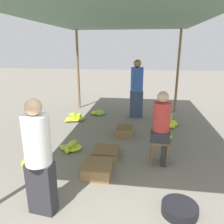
{
  "coord_description": "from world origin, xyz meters",
  "views": [
    {
      "loc": [
        0.54,
        -1.38,
        2.1
      ],
      "look_at": [
        0.0,
        2.51,
        0.93
      ],
      "focal_mm": 35.0,
      "sensor_mm": 36.0,
      "label": 1
    }
  ],
  "objects_px": {
    "basin_black": "(180,209)",
    "vendor_seated": "(162,127)",
    "banana_pile_left_1": "(35,161)",
    "banana_pile_right_1": "(170,124)",
    "crate_near": "(106,152)",
    "banana_pile_left_3": "(70,147)",
    "banana_pile_right_0": "(163,134)",
    "crate_far": "(97,169)",
    "banana_pile_left_2": "(75,118)",
    "shopper_walking_mid": "(137,88)",
    "banana_pile_right_2": "(166,116)",
    "crate_mid": "(125,131)",
    "banana_pile_left_0": "(99,113)",
    "vendor_foreground": "(39,157)",
    "stool": "(160,145)"
  },
  "relations": [
    {
      "from": "basin_black",
      "to": "vendor_seated",
      "type": "bearing_deg",
      "value": 97.3
    },
    {
      "from": "banana_pile_left_1",
      "to": "vendor_seated",
      "type": "bearing_deg",
      "value": 8.84
    },
    {
      "from": "banana_pile_right_1",
      "to": "crate_near",
      "type": "xyz_separation_m",
      "value": [
        -1.47,
        -1.97,
        0.02
      ]
    },
    {
      "from": "banana_pile_left_3",
      "to": "vendor_seated",
      "type": "bearing_deg",
      "value": -8.65
    },
    {
      "from": "banana_pile_left_1",
      "to": "banana_pile_right_0",
      "type": "xyz_separation_m",
      "value": [
        2.46,
        1.57,
        0.03
      ]
    },
    {
      "from": "basin_black",
      "to": "banana_pile_left_3",
      "type": "height_order",
      "value": "banana_pile_left_3"
    },
    {
      "from": "crate_near",
      "to": "crate_far",
      "type": "bearing_deg",
      "value": -93.06
    },
    {
      "from": "banana_pile_left_2",
      "to": "banana_pile_right_0",
      "type": "relative_size",
      "value": 1.28
    },
    {
      "from": "banana_pile_left_3",
      "to": "banana_pile_right_1",
      "type": "xyz_separation_m",
      "value": [
        2.27,
        1.82,
        -0.01
      ]
    },
    {
      "from": "vendor_seated",
      "to": "shopper_walking_mid",
      "type": "bearing_deg",
      "value": 100.99
    },
    {
      "from": "banana_pile_left_2",
      "to": "banana_pile_right_2",
      "type": "relative_size",
      "value": 1.04
    },
    {
      "from": "crate_near",
      "to": "crate_mid",
      "type": "height_order",
      "value": "crate_mid"
    },
    {
      "from": "banana_pile_right_0",
      "to": "shopper_walking_mid",
      "type": "distance_m",
      "value": 1.93
    },
    {
      "from": "shopper_walking_mid",
      "to": "banana_pile_right_1",
      "type": "bearing_deg",
      "value": -36.07
    },
    {
      "from": "banana_pile_left_2",
      "to": "crate_near",
      "type": "xyz_separation_m",
      "value": [
        1.31,
        -2.09,
        0.0
      ]
    },
    {
      "from": "banana_pile_right_1",
      "to": "shopper_walking_mid",
      "type": "relative_size",
      "value": 0.35
    },
    {
      "from": "basin_black",
      "to": "banana_pile_right_0",
      "type": "xyz_separation_m",
      "value": [
        -0.01,
        2.5,
        0.03
      ]
    },
    {
      "from": "banana_pile_left_0",
      "to": "banana_pile_right_0",
      "type": "xyz_separation_m",
      "value": [
        1.9,
        -1.69,
        0.04
      ]
    },
    {
      "from": "banana_pile_left_3",
      "to": "shopper_walking_mid",
      "type": "xyz_separation_m",
      "value": [
        1.29,
        2.53,
        0.84
      ]
    },
    {
      "from": "banana_pile_left_2",
      "to": "shopper_walking_mid",
      "type": "height_order",
      "value": "shopper_walking_mid"
    },
    {
      "from": "banana_pile_left_3",
      "to": "banana_pile_left_1",
      "type": "bearing_deg",
      "value": -126.61
    },
    {
      "from": "vendor_seated",
      "to": "banana_pile_left_0",
      "type": "relative_size",
      "value": 2.23
    },
    {
      "from": "vendor_foreground",
      "to": "crate_mid",
      "type": "distance_m",
      "value": 2.93
    },
    {
      "from": "banana_pile_left_3",
      "to": "shopper_walking_mid",
      "type": "distance_m",
      "value": 2.96
    },
    {
      "from": "banana_pile_left_3",
      "to": "crate_mid",
      "type": "distance_m",
      "value": 1.44
    },
    {
      "from": "crate_far",
      "to": "vendor_seated",
      "type": "bearing_deg",
      "value": 27.75
    },
    {
      "from": "basin_black",
      "to": "crate_near",
      "type": "distance_m",
      "value": 1.86
    },
    {
      "from": "banana_pile_right_1",
      "to": "banana_pile_left_0",
      "type": "bearing_deg",
      "value": 159.73
    },
    {
      "from": "banana_pile_right_1",
      "to": "crate_near",
      "type": "relative_size",
      "value": 1.25
    },
    {
      "from": "vendor_foreground",
      "to": "banana_pile_right_2",
      "type": "xyz_separation_m",
      "value": [
        1.97,
        4.14,
        -0.69
      ]
    },
    {
      "from": "banana_pile_right_0",
      "to": "crate_mid",
      "type": "distance_m",
      "value": 0.92
    },
    {
      "from": "banana_pile_left_3",
      "to": "vendor_foreground",
      "type": "bearing_deg",
      "value": -82.95
    },
    {
      "from": "banana_pile_left_3",
      "to": "crate_near",
      "type": "height_order",
      "value": "banana_pile_left_3"
    },
    {
      "from": "banana_pile_right_2",
      "to": "crate_far",
      "type": "bearing_deg",
      "value": -113.86
    },
    {
      "from": "vendor_seated",
      "to": "banana_pile_right_1",
      "type": "xyz_separation_m",
      "value": [
        0.43,
        2.1,
        -0.66
      ]
    },
    {
      "from": "vendor_foreground",
      "to": "banana_pile_left_1",
      "type": "xyz_separation_m",
      "value": [
        -0.69,
        1.12,
        -0.74
      ]
    },
    {
      "from": "crate_near",
      "to": "banana_pile_left_3",
      "type": "bearing_deg",
      "value": 169.28
    },
    {
      "from": "banana_pile_left_1",
      "to": "crate_near",
      "type": "height_order",
      "value": "crate_near"
    },
    {
      "from": "basin_black",
      "to": "banana_pile_right_0",
      "type": "height_order",
      "value": "banana_pile_right_0"
    },
    {
      "from": "crate_far",
      "to": "banana_pile_right_0",
      "type": "bearing_deg",
      "value": 55.4
    },
    {
      "from": "banana_pile_left_2",
      "to": "shopper_walking_mid",
      "type": "distance_m",
      "value": 2.07
    },
    {
      "from": "vendor_seated",
      "to": "banana_pile_left_0",
      "type": "bearing_deg",
      "value": 121.12
    },
    {
      "from": "banana_pile_left_1",
      "to": "vendor_foreground",
      "type": "bearing_deg",
      "value": -58.35
    },
    {
      "from": "vendor_foreground",
      "to": "basin_black",
      "type": "bearing_deg",
      "value": 6.34
    },
    {
      "from": "basin_black",
      "to": "banana_pile_left_0",
      "type": "bearing_deg",
      "value": 114.6
    },
    {
      "from": "banana_pile_right_1",
      "to": "banana_pile_right_2",
      "type": "bearing_deg",
      "value": 98.58
    },
    {
      "from": "vendor_seated",
      "to": "banana_pile_left_1",
      "type": "xyz_separation_m",
      "value": [
        -2.31,
        -0.36,
        -0.66
      ]
    },
    {
      "from": "vendor_seated",
      "to": "banana_pile_left_3",
      "type": "relative_size",
      "value": 2.68
    },
    {
      "from": "stool",
      "to": "crate_near",
      "type": "height_order",
      "value": "stool"
    },
    {
      "from": "stool",
      "to": "crate_near",
      "type": "distance_m",
      "value": 1.07
    }
  ]
}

